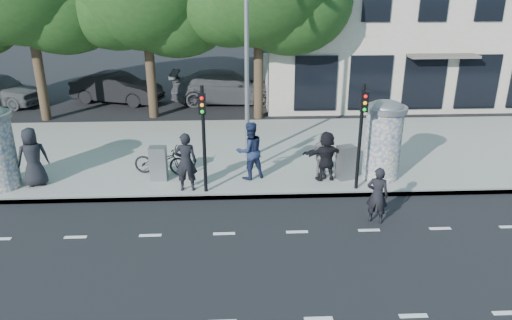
{
  "coord_description": "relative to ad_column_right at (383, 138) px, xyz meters",
  "views": [
    {
      "loc": [
        0.31,
        -10.53,
        6.88
      ],
      "look_at": [
        0.97,
        3.5,
        1.32
      ],
      "focal_mm": 35.0,
      "sensor_mm": 36.0,
      "label": 1
    }
  ],
  "objects": [
    {
      "name": "ped_b",
      "position": [
        -6.4,
        -0.72,
        -0.44
      ],
      "size": [
        0.71,
        0.47,
        1.9
      ],
      "primitive_type": "imported",
      "rotation": [
        0.0,
        0.0,
        3.17
      ],
      "color": "black",
      "rests_on": "sidewalk"
    },
    {
      "name": "bicycle",
      "position": [
        -7.38,
        0.62,
        -0.9
      ],
      "size": [
        0.97,
        1.95,
        0.98
      ],
      "primitive_type": "imported",
      "rotation": [
        0.0,
        0.0,
        1.39
      ],
      "color": "black",
      "rests_on": "sidewalk"
    },
    {
      "name": "curb",
      "position": [
        -5.2,
        -1.15,
        -1.46
      ],
      "size": [
        40.0,
        0.1,
        0.16
      ],
      "primitive_type": "cube",
      "color": "slate",
      "rests_on": "ground"
    },
    {
      "name": "sidewalk",
      "position": [
        -5.2,
        2.8,
        -1.46
      ],
      "size": [
        40.0,
        8.0,
        0.15
      ],
      "primitive_type": "cube",
      "color": "gray",
      "rests_on": "ground"
    },
    {
      "name": "cabinet_left",
      "position": [
        -7.4,
        0.15,
        -0.81
      ],
      "size": [
        0.56,
        0.42,
        1.15
      ],
      "primitive_type": "cube",
      "rotation": [
        0.0,
        0.0,
        -0.03
      ],
      "color": "slate",
      "rests_on": "sidewalk"
    },
    {
      "name": "cabinet_right",
      "position": [
        -1.2,
        -0.07,
        -0.81
      ],
      "size": [
        0.65,
        0.55,
        1.15
      ],
      "primitive_type": "cube",
      "rotation": [
        0.0,
        0.0,
        0.32
      ],
      "color": "slate",
      "rests_on": "sidewalk"
    },
    {
      "name": "ped_a",
      "position": [
        -11.31,
        -0.11,
        -0.42
      ],
      "size": [
        1.11,
        0.92,
        1.93
      ],
      "primitive_type": "imported",
      "rotation": [
        0.0,
        0.0,
        3.52
      ],
      "color": "black",
      "rests_on": "sidewalk"
    },
    {
      "name": "traffic_pole_far",
      "position": [
        -1.0,
        -0.91,
        0.69
      ],
      "size": [
        0.22,
        0.31,
        3.4
      ],
      "color": "black",
      "rests_on": "sidewalk"
    },
    {
      "name": "street_lamp",
      "position": [
        -4.4,
        1.93,
        3.26
      ],
      "size": [
        0.25,
        0.93,
        8.0
      ],
      "color": "slate",
      "rests_on": "sidewalk"
    },
    {
      "name": "car_right",
      "position": [
        -5.21,
        10.49,
        -0.7
      ],
      "size": [
        2.4,
        5.8,
        1.68
      ],
      "primitive_type": "imported",
      "rotation": [
        0.0,
        0.0,
        1.56
      ],
      "color": "#484A4E",
      "rests_on": "ground"
    },
    {
      "name": "ad_column_right",
      "position": [
        0.0,
        0.0,
        0.0
      ],
      "size": [
        1.36,
        1.36,
        2.65
      ],
      "color": "beige",
      "rests_on": "sidewalk"
    },
    {
      "name": "car_mid",
      "position": [
        -10.99,
        10.8,
        -0.76
      ],
      "size": [
        3.05,
        5.01,
        1.56
      ],
      "primitive_type": "imported",
      "rotation": [
        0.0,
        0.0,
        1.25
      ],
      "color": "black",
      "rests_on": "ground"
    },
    {
      "name": "ground",
      "position": [
        -5.2,
        -4.7,
        -1.54
      ],
      "size": [
        120.0,
        120.0,
        0.0
      ],
      "primitive_type": "plane",
      "color": "black",
      "rests_on": "ground"
    },
    {
      "name": "man_road",
      "position": [
        -0.9,
        -2.8,
        -0.71
      ],
      "size": [
        0.71,
        0.59,
        1.66
      ],
      "primitive_type": "imported",
      "rotation": [
        0.0,
        0.0,
        2.78
      ],
      "color": "black",
      "rests_on": "ground"
    },
    {
      "name": "ped_e",
      "position": [
        -1.97,
        0.04,
        -0.6
      ],
      "size": [
        1.05,
        0.81,
        1.58
      ],
      "primitive_type": "imported",
      "rotation": [
        0.0,
        0.0,
        2.79
      ],
      "color": "slate",
      "rests_on": "sidewalk"
    },
    {
      "name": "traffic_pole_near",
      "position": [
        -5.8,
        -0.91,
        0.69
      ],
      "size": [
        0.22,
        0.31,
        3.4
      ],
      "color": "black",
      "rests_on": "sidewalk"
    },
    {
      "name": "ped_f",
      "position": [
        -1.87,
        -0.12,
        -0.55
      ],
      "size": [
        1.61,
        0.74,
        1.68
      ],
      "primitive_type": "imported",
      "rotation": [
        0.0,
        0.0,
        3.26
      ],
      "color": "black",
      "rests_on": "sidewalk"
    },
    {
      "name": "lane_dash_far",
      "position": [
        -5.2,
        -3.3,
        -1.53
      ],
      "size": [
        32.0,
        0.12,
        0.01
      ],
      "primitive_type": "cube",
      "color": "silver",
      "rests_on": "ground"
    },
    {
      "name": "ped_c",
      "position": [
        -4.37,
        0.13,
        -0.41
      ],
      "size": [
        1.17,
        1.06,
        1.95
      ],
      "primitive_type": "imported",
      "rotation": [
        0.0,
        0.0,
        3.57
      ],
      "color": "#1B2544",
      "rests_on": "sidewalk"
    }
  ]
}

